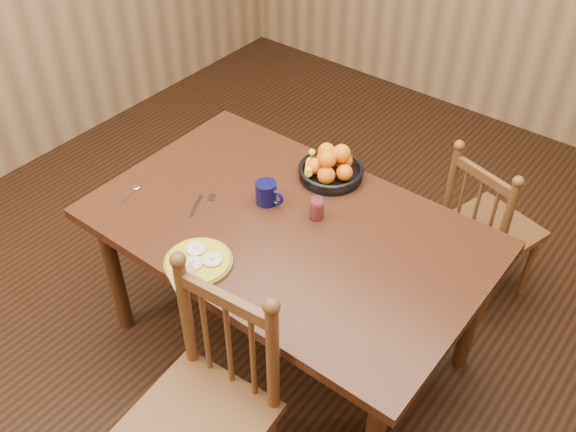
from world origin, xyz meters
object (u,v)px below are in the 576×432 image
Objects in this scene: chair_far at (487,229)px; chair_near at (206,409)px; dining_table at (288,241)px; coffee_mug at (267,193)px; fruit_bowl at (331,167)px; breakfast_plate at (198,262)px.

chair_far is 0.87× the size of chair_near.
dining_table is 11.95× the size of coffee_mug.
dining_table is 0.76m from chair_near.
fruit_bowl is at bearing 55.54° from chair_far.
chair_far is at bearing 57.96° from dining_table.
fruit_bowl reaches higher than coffee_mug.
dining_table is 5.25× the size of breakfast_plate.
breakfast_plate is (-0.67, -1.25, 0.34)m from chair_far.
coffee_mug is (-0.70, -0.80, 0.38)m from chair_far.
coffee_mug is (-0.03, 0.45, 0.04)m from breakfast_plate.
chair_far is (0.54, 0.86, -0.24)m from dining_table.
fruit_bowl is at bearing 98.28° from dining_table.
dining_table is 1.61× the size of chair_near.
breakfast_plate is at bearing -86.44° from coffee_mug.
chair_near is 0.91m from coffee_mug.
chair_near is at bearing -74.94° from dining_table.
chair_far is 6.48× the size of coffee_mug.
chair_far is 2.99× the size of fruit_bowl.
chair_far reaches higher than dining_table.
fruit_bowl reaches higher than dining_table.
breakfast_plate is at bearing -95.87° from fruit_bowl.
chair_near is at bearing 93.48° from chair_far.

